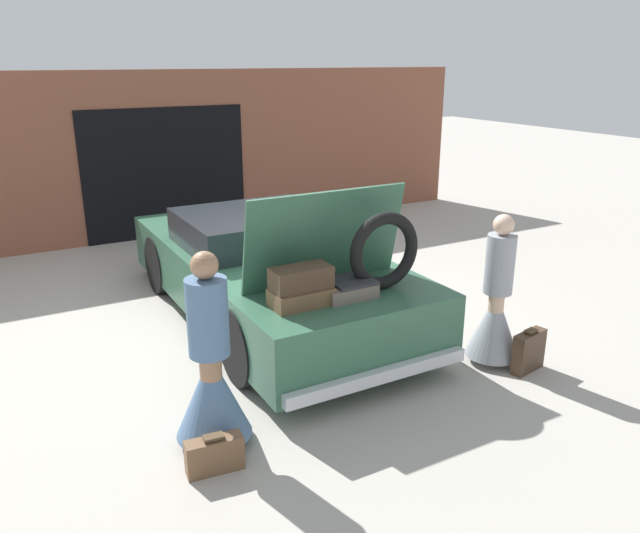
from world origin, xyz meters
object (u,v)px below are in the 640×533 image
person_left (211,378)px  suitcase_beside_left_person (215,455)px  car (269,270)px  suitcase_beside_right_person (529,351)px  person_right (495,311)px

person_left → suitcase_beside_left_person: size_ratio=3.63×
car → suitcase_beside_right_person: bearing=-56.7°
car → suitcase_beside_right_person: 3.05m
person_right → car: bearing=23.4°
suitcase_beside_right_person → person_right: bearing=117.2°
person_right → suitcase_beside_left_person: person_right is taller
person_right → suitcase_beside_left_person: size_ratio=3.48×
person_right → suitcase_beside_right_person: (0.17, -0.33, -0.35)m
car → person_left: size_ratio=2.91×
person_left → suitcase_beside_right_person: 3.20m
person_right → person_left: bearing=78.6°
person_left → suitcase_beside_left_person: 0.58m
person_left → person_right: bearing=90.9°
person_left → person_right: (2.99, -0.04, -0.02)m
car → person_left: 2.63m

